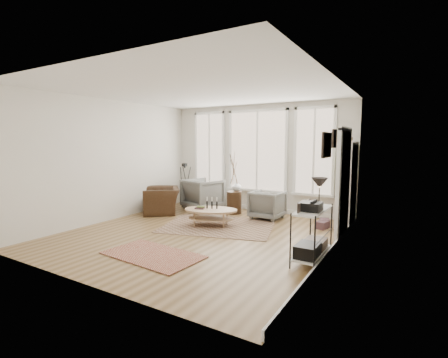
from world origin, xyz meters
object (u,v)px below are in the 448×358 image
Objects in this scene: coffee_table at (211,213)px; side_table at (234,184)px; armchair_left at (203,194)px; low_shelf at (312,229)px; accent_chair at (161,200)px; bookcase at (347,184)px; armchair_right at (267,205)px.

side_table reaches higher than coffee_table.
side_table is at bearing -166.22° from armchair_left.
coffee_table is at bearing 159.32° from low_shelf.
accent_chair is at bearing 71.52° from armchair_left.
bookcase is at bearing 30.36° from coffee_table.
armchair_left is 2.03m from armchair_right.
bookcase is 1.96× the size of accent_chair.
coffee_table is at bearing 58.68° from armchair_right.
side_table is (-0.15, 1.39, 0.50)m from coffee_table.
armchair_right is at bearing -172.02° from bookcase.
bookcase is 3.13m from coffee_table.
armchair_right is (-1.74, 2.27, -0.16)m from low_shelf.
accent_chair is (-1.71, -0.94, -0.45)m from side_table.
armchair_left is (-1.18, 1.43, 0.13)m from coffee_table.
coffee_table is at bearing 145.68° from armchair_left.
accent_chair is at bearing 166.50° from coffee_table.
bookcase reaches higher than armchair_right.
armchair_left reaches higher than accent_chair.
coffee_table is 1.91m from accent_chair.
coffee_table is 1.32× the size of accent_chair.
side_table is 2.00m from accent_chair.
bookcase is at bearing 3.21° from side_table.
armchair_left is at bearing 147.42° from low_shelf.
side_table reaches higher than armchair_right.
side_table is at bearing 139.18° from low_shelf.
accent_chair is at bearing -166.28° from bookcase.
bookcase is 1.24× the size of side_table.
low_shelf is 1.70× the size of armchair_right.
coffee_table is 1.48m from side_table.
bookcase reaches higher than accent_chair.
side_table is at bearing 76.71° from accent_chair.
low_shelf is 1.37× the size of armchair_left.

